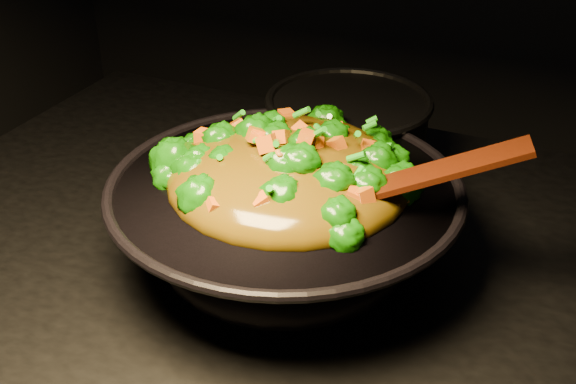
% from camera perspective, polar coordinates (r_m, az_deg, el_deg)
% --- Properties ---
extents(wok, '(0.56, 0.56, 0.13)m').
position_cam_1_polar(wok, '(0.96, -0.24, -2.73)').
color(wok, black).
rests_on(wok, stovetop).
extents(stir_fry, '(0.32, 0.32, 0.11)m').
position_cam_1_polar(stir_fry, '(0.91, 0.08, 3.81)').
color(stir_fry, '#125806').
rests_on(stir_fry, wok).
extents(spatula, '(0.27, 0.12, 0.11)m').
position_cam_1_polar(spatula, '(0.86, 9.59, 1.00)').
color(spatula, '#3A1406').
rests_on(spatula, wok).
extents(back_pot, '(0.33, 0.33, 0.14)m').
position_cam_1_polar(back_pot, '(1.17, 4.69, 4.26)').
color(back_pot, black).
rests_on(back_pot, stovetop).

